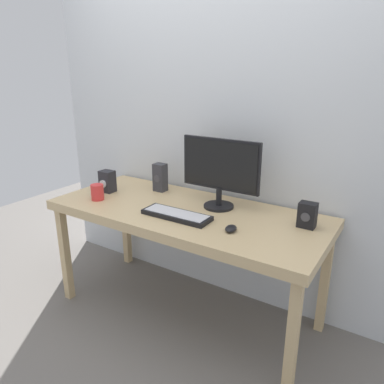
# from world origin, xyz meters

# --- Properties ---
(ground_plane) EXTENTS (6.00, 6.00, 0.00)m
(ground_plane) POSITION_xyz_m (0.00, 0.00, 0.00)
(ground_plane) COLOR slate
(wall_back) EXTENTS (2.83, 0.04, 3.00)m
(wall_back) POSITION_xyz_m (0.00, 0.41, 1.50)
(wall_back) COLOR silver
(wall_back) RESTS_ON ground_plane
(desk) EXTENTS (1.72, 0.73, 0.75)m
(desk) POSITION_xyz_m (0.00, 0.00, 0.69)
(desk) COLOR tan
(desk) RESTS_ON ground_plane
(monitor) EXTENTS (0.51, 0.19, 0.43)m
(monitor) POSITION_xyz_m (0.16, 0.15, 0.99)
(monitor) COLOR black
(monitor) RESTS_ON desk
(keyboard_primary) EXTENTS (0.42, 0.14, 0.03)m
(keyboard_primary) POSITION_xyz_m (0.03, -0.14, 0.76)
(keyboard_primary) COLOR black
(keyboard_primary) RESTS_ON desk
(mouse) EXTENTS (0.07, 0.09, 0.03)m
(mouse) POSITION_xyz_m (0.38, -0.14, 0.76)
(mouse) COLOR black
(mouse) RESTS_ON desk
(speaker_right) EXTENTS (0.09, 0.07, 0.14)m
(speaker_right) POSITION_xyz_m (0.70, 0.13, 0.82)
(speaker_right) COLOR black
(speaker_right) RESTS_ON desk
(speaker_left) EXTENTS (0.08, 0.08, 0.20)m
(speaker_left) POSITION_xyz_m (-0.35, 0.21, 0.85)
(speaker_left) COLOR #333338
(speaker_left) RESTS_ON desk
(audio_controller) EXTENTS (0.10, 0.09, 0.15)m
(audio_controller) POSITION_xyz_m (-0.65, -0.01, 0.82)
(audio_controller) COLOR #232328
(audio_controller) RESTS_ON desk
(coffee_mug) EXTENTS (0.08, 0.08, 0.10)m
(coffee_mug) POSITION_xyz_m (-0.59, -0.17, 0.80)
(coffee_mug) COLOR red
(coffee_mug) RESTS_ON desk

